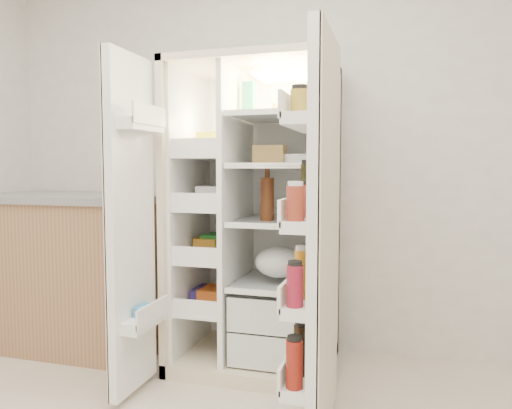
# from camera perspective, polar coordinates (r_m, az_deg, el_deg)

# --- Properties ---
(wall_back) EXTENTS (4.00, 0.02, 2.70)m
(wall_back) POSITION_cam_1_polar(r_m,az_deg,el_deg) (3.22, 3.16, 7.19)
(wall_back) COLOR silver
(wall_back) RESTS_ON floor
(refrigerator) EXTENTS (0.92, 0.70, 1.80)m
(refrigerator) POSITION_cam_1_polar(r_m,az_deg,el_deg) (2.93, 0.53, -4.45)
(refrigerator) COLOR beige
(refrigerator) RESTS_ON floor
(freezer_door) EXTENTS (0.15, 0.40, 1.72)m
(freezer_door) POSITION_cam_1_polar(r_m,az_deg,el_deg) (2.56, -14.44, -2.44)
(freezer_door) COLOR white
(freezer_door) RESTS_ON floor
(fridge_door) EXTENTS (0.17, 0.58, 1.72)m
(fridge_door) POSITION_cam_1_polar(r_m,az_deg,el_deg) (2.14, 7.47, -4.22)
(fridge_door) COLOR white
(fridge_door) RESTS_ON floor
(kitchen_counter) EXTENTS (1.40, 0.74, 1.01)m
(kitchen_counter) POSITION_cam_1_polar(r_m,az_deg,el_deg) (3.54, -21.03, -7.04)
(kitchen_counter) COLOR #A57652
(kitchen_counter) RESTS_ON floor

